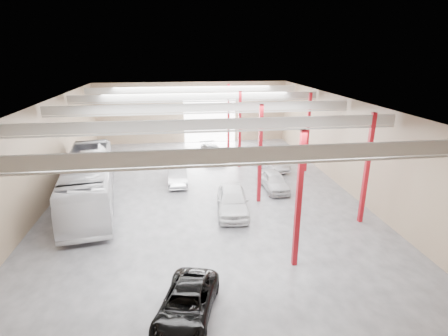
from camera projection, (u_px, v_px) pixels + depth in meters
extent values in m
cube|color=#47464B|center=(204.00, 193.00, 26.76)|extent=(22.00, 32.00, 0.01)
cube|color=#AAAAA5|center=(202.00, 101.00, 24.52)|extent=(22.00, 32.00, 0.12)
cube|color=#7D634E|center=(192.00, 113.00, 40.67)|extent=(22.00, 0.12, 7.00)
cube|color=#7D634E|center=(245.00, 288.00, 10.62)|extent=(22.00, 0.12, 7.00)
cube|color=#7D634E|center=(45.00, 155.00, 24.24)|extent=(0.12, 32.00, 7.00)
cube|color=#7D634E|center=(345.00, 144.00, 27.05)|extent=(0.12, 32.00, 7.00)
cube|color=white|center=(210.00, 121.00, 41.10)|extent=(6.00, 0.20, 5.00)
cube|color=maroon|center=(299.00, 201.00, 16.74)|extent=(0.25, 0.25, 7.00)
cube|color=maroon|center=(260.00, 155.00, 24.25)|extent=(0.25, 0.25, 7.00)
cube|color=maroon|center=(240.00, 130.00, 31.76)|extent=(0.25, 0.25, 7.00)
cube|color=maroon|center=(228.00, 116.00, 38.33)|extent=(0.25, 0.25, 7.00)
cube|color=maroon|center=(367.00, 170.00, 21.22)|extent=(0.25, 0.25, 7.00)
cube|color=maroon|center=(308.00, 133.00, 30.61)|extent=(0.25, 0.25, 7.00)
cube|color=#BBBBB6|center=(226.00, 155.00, 13.40)|extent=(21.60, 0.15, 0.60)
cube|color=#BBBBB6|center=(226.00, 165.00, 13.53)|extent=(21.60, 0.10, 0.10)
cube|color=#BBBBB6|center=(211.00, 124.00, 19.04)|extent=(21.60, 0.15, 0.60)
cube|color=#BBBBB6|center=(211.00, 132.00, 19.16)|extent=(21.60, 0.10, 0.10)
cube|color=#BBBBB6|center=(202.00, 107.00, 24.67)|extent=(21.60, 0.15, 0.60)
cube|color=#BBBBB6|center=(202.00, 113.00, 24.80)|extent=(21.60, 0.10, 0.10)
cube|color=#BBBBB6|center=(197.00, 97.00, 30.30)|extent=(21.60, 0.15, 0.60)
cube|color=#BBBBB6|center=(197.00, 102.00, 30.43)|extent=(21.60, 0.10, 0.10)
cube|color=#BBBBB6|center=(193.00, 90.00, 35.94)|extent=(21.60, 0.15, 0.60)
cube|color=#BBBBB6|center=(194.00, 94.00, 36.06)|extent=(21.60, 0.10, 0.10)
imported|color=silver|center=(89.00, 181.00, 24.31)|extent=(4.85, 12.85, 3.50)
imported|color=black|center=(187.00, 304.00, 14.13)|extent=(3.24, 4.90, 1.25)
imported|color=silver|center=(232.00, 200.00, 23.35)|extent=(2.50, 5.18, 1.71)
imported|color=silver|center=(177.00, 175.00, 28.54)|extent=(1.65, 4.37, 1.43)
imported|color=slate|center=(212.00, 152.00, 35.20)|extent=(2.62, 4.83, 1.33)
imported|color=#A9A8AD|center=(269.00, 159.00, 32.20)|extent=(2.84, 5.34, 1.67)
imported|color=silver|center=(274.00, 181.00, 27.24)|extent=(1.78, 4.20, 1.42)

